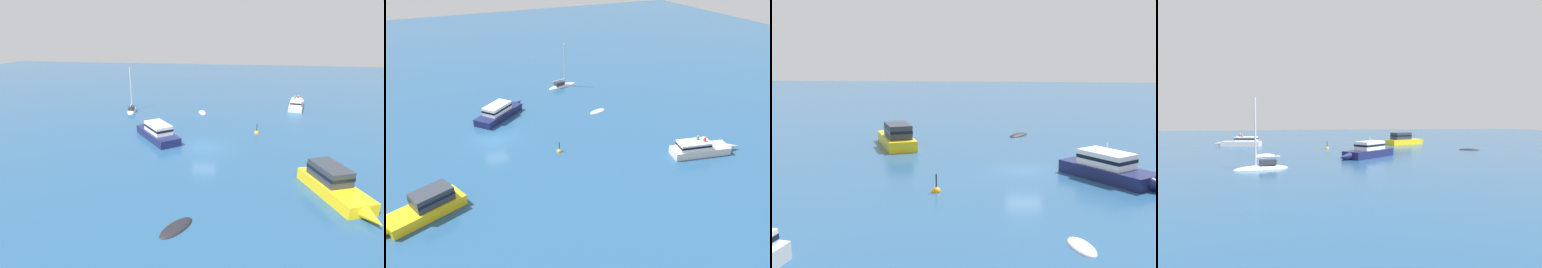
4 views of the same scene
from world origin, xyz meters
TOP-DOWN VIEW (x-y plane):
  - ground_plane at (0.00, 0.00)m, footprint 160.00×160.00m
  - cabin_cruiser at (12.28, 19.08)m, footprint 3.19×7.82m
  - tender at (-1.94, 14.19)m, footprint 1.62×2.59m
  - sailboat at (-12.65, 13.56)m, footprint 2.25×4.99m
  - launch at (10.80, -8.32)m, footprint 4.53×7.99m
  - motor_cruiser at (-5.63, 2.04)m, footprint 6.69×7.70m
  - channel_buoy at (5.68, 5.68)m, footprint 0.60×0.60m

SIDE VIEW (x-z plane):
  - ground_plane at x=0.00m, z-range 0.00..0.00m
  - tender at x=-1.94m, z-range -0.23..0.23m
  - channel_buoy at x=5.68m, z-range -0.70..0.73m
  - sailboat at x=-12.65m, z-range -3.27..3.63m
  - cabin_cruiser at x=12.28m, z-range -0.37..1.72m
  - motor_cruiser at x=-5.63m, z-range -0.45..1.99m
  - launch at x=10.80m, z-range -0.20..1.89m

